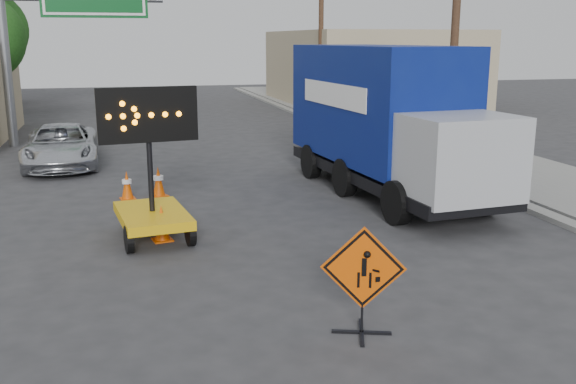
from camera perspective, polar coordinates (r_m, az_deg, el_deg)
name	(u,v)px	position (r m, az deg, el deg)	size (l,w,h in m)	color
ground	(294,312)	(10.05, 0.56, -10.66)	(100.00, 100.00, 0.00)	#2D2D30
curb_right	(368,142)	(26.04, 7.17, 4.40)	(0.40, 60.00, 0.12)	gray
sidewalk_right	(421,140)	(26.97, 11.73, 4.57)	(4.00, 60.00, 0.15)	gray
building_right_far	(367,68)	(41.84, 7.03, 10.88)	(10.00, 14.00, 4.60)	tan
highway_gantry	(59,13)	(26.90, -19.69, 14.75)	(6.18, 0.38, 6.90)	slate
utility_pole_near	(456,20)	(21.55, 14.68, 14.56)	(1.80, 0.26, 9.00)	#49301F
utility_pole_far	(321,28)	(34.47, 2.95, 14.39)	(1.80, 0.26, 9.00)	#49301F
construction_sign	(363,278)	(9.12, 6.68, -7.60)	(1.14, 0.82, 1.60)	black
arrow_board	(152,206)	(13.69, -11.99, -1.24)	(2.01, 2.38, 3.18)	#DDA70C
pickup_truck	(61,146)	(22.41, -19.52, 3.89)	(2.27, 4.93, 1.37)	silver
box_truck	(387,128)	(17.42, 8.76, 5.63)	(3.15, 8.46, 3.94)	black
cone_a	(162,223)	(13.59, -11.17, -2.70)	(0.45, 0.45, 0.77)	#D84C04
cone_b	(152,215)	(14.41, -12.00, -1.98)	(0.44, 0.44, 0.69)	#D84C04
cone_c	(158,182)	(17.41, -11.44, 0.90)	(0.53, 0.53, 0.81)	#D84C04
cone_d	(127,185)	(17.29, -14.12, 0.59)	(0.43, 0.43, 0.76)	#D84C04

